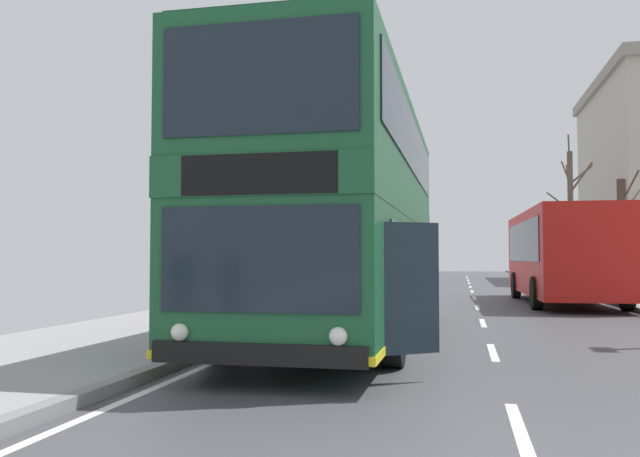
% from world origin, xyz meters
% --- Properties ---
extents(double_decker_bus_main, '(3.29, 11.11, 4.42)m').
position_xyz_m(double_decker_bus_main, '(-2.62, 8.90, 2.31)').
color(double_decker_bus_main, '#19512D').
rests_on(double_decker_bus_main, ground).
extents(background_bus_far_lane, '(2.89, 9.35, 2.99)m').
position_xyz_m(background_bus_far_lane, '(2.80, 19.35, 1.64)').
color(background_bus_far_lane, red).
rests_on(background_bus_far_lane, ground).
extents(pedestrian_railing_far_kerb, '(0.05, 34.10, 1.00)m').
position_xyz_m(pedestrian_railing_far_kerb, '(4.45, 17.20, 0.81)').
color(pedestrian_railing_far_kerb, '#386BA8').
rests_on(pedestrian_railing_far_kerb, ground).
extents(bare_tree_far_00, '(2.52, 2.56, 7.78)m').
position_xyz_m(bare_tree_far_00, '(5.25, 33.34, 3.93)').
color(bare_tree_far_00, brown).
rests_on(bare_tree_far_00, ground).
extents(bare_tree_far_01, '(1.26, 2.14, 5.05)m').
position_xyz_m(bare_tree_far_01, '(6.39, 27.11, 2.60)').
color(bare_tree_far_01, '#423328').
rests_on(bare_tree_far_01, ground).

